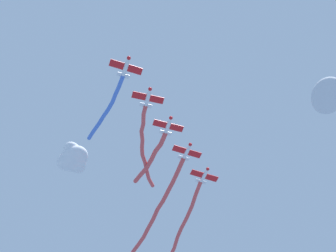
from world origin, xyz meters
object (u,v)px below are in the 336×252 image
Objects in this scene: airplane_left_wing at (148,97)px; airplane_lead at (126,67)px; airplane_right_wing at (168,126)px; airplane_slot at (187,151)px; airplane_trail at (204,175)px.

airplane_lead is at bearing -44.19° from airplane_left_wing.
airplane_slot is (7.69, -0.28, 0.25)m from airplane_right_wing.
airplane_trail is (30.75, -1.11, 1.00)m from airplane_lead.
airplane_slot is 7.70m from airplane_trail.
airplane_slot is 1.00× the size of airplane_trail.
airplane_slot is (15.38, -0.56, 0.50)m from airplane_left_wing.
airplane_right_wing is 0.96× the size of airplane_trail.
airplane_right_wing is at bearing -50.54° from airplane_slot.
airplane_trail is (15.38, -0.56, 0.50)m from airplane_right_wing.
airplane_left_wing is 1.03× the size of airplane_right_wing.
airplane_slot is at bearing -51.03° from airplane_trail.
airplane_left_wing is 15.40m from airplane_slot.
airplane_trail is at bearing 133.26° from airplane_right_wing.
airplane_right_wing is (15.37, -0.55, 0.50)m from airplane_lead.
airplane_left_wing is 23.10m from airplane_trail.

